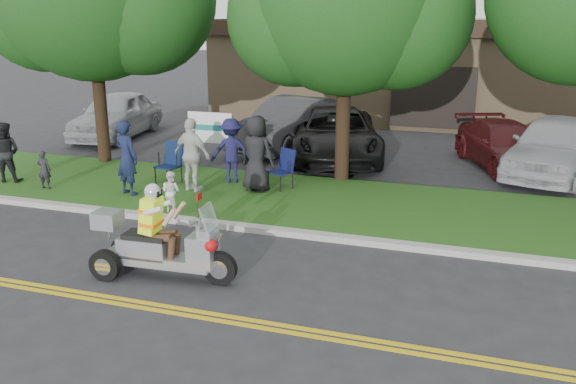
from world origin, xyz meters
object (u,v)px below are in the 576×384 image
(lawn_chair_a, at_px, (284,166))
(parked_car_far_right, at_px, (554,146))
(parked_car_right, at_px, (505,146))
(trike_scooter, at_px, (158,246))
(lawn_chair_b, at_px, (171,160))
(spectator_adult_right, at_px, (192,155))
(spectator_adult_left, at_px, (127,157))
(parked_car_left, at_px, (292,124))
(parked_car_far_left, at_px, (116,115))
(spectator_adult_mid, at_px, (5,152))
(parked_car_mid, at_px, (336,134))

(lawn_chair_a, bearing_deg, parked_car_far_right, 59.24)
(parked_car_right, relative_size, parked_car_far_right, 0.93)
(trike_scooter, height_order, parked_car_right, trike_scooter)
(lawn_chair_a, height_order, lawn_chair_b, lawn_chair_b)
(spectator_adult_right, bearing_deg, spectator_adult_left, 43.52)
(spectator_adult_left, bearing_deg, parked_car_far_right, -131.96)
(trike_scooter, bearing_deg, parked_car_left, 92.58)
(spectator_adult_left, xyz_separation_m, parked_car_far_left, (-4.51, 6.36, -0.19))
(parked_car_right, height_order, parked_car_far_right, parked_car_far_right)
(spectator_adult_mid, distance_m, parked_car_mid, 9.04)
(spectator_adult_left, height_order, spectator_adult_right, spectator_adult_left)
(lawn_chair_b, xyz_separation_m, parked_car_far_left, (-5.00, 5.17, 0.11))
(lawn_chair_b, xyz_separation_m, spectator_adult_right, (0.84, -0.46, 0.30))
(spectator_adult_mid, relative_size, parked_car_left, 0.31)
(trike_scooter, distance_m, parked_car_far_right, 11.40)
(lawn_chair_a, relative_size, parked_car_left, 0.20)
(parked_car_left, relative_size, parked_car_mid, 0.91)
(trike_scooter, bearing_deg, spectator_adult_mid, 146.62)
(parked_car_far_left, bearing_deg, lawn_chair_a, -38.86)
(parked_car_right, bearing_deg, parked_car_left, 152.60)
(lawn_chair_a, xyz_separation_m, lawn_chair_b, (-2.82, -0.47, 0.05))
(parked_car_far_left, xyz_separation_m, parked_car_right, (12.96, -0.45, -0.16))
(spectator_adult_left, height_order, parked_car_mid, spectator_adult_left)
(lawn_chair_b, relative_size, parked_car_far_left, 0.22)
(lawn_chair_a, bearing_deg, spectator_adult_right, -126.24)
(lawn_chair_a, distance_m, parked_car_right, 6.67)
(trike_scooter, height_order, spectator_adult_mid, spectator_adult_mid)
(spectator_adult_left, bearing_deg, lawn_chair_b, -93.47)
(lawn_chair_b, distance_m, parked_car_mid, 5.35)
(lawn_chair_b, bearing_deg, parked_car_left, 86.18)
(lawn_chair_a, xyz_separation_m, parked_car_mid, (0.33, 3.85, 0.11))
(parked_car_far_left, distance_m, parked_car_far_right, 14.21)
(spectator_adult_right, distance_m, parked_car_left, 5.78)
(lawn_chair_a, bearing_deg, spectator_adult_left, -124.72)
(lawn_chair_a, bearing_deg, trike_scooter, -64.93)
(spectator_adult_left, distance_m, spectator_adult_mid, 3.55)
(trike_scooter, xyz_separation_m, spectator_adult_left, (-2.98, 3.78, 0.43))
(spectator_adult_mid, distance_m, parked_car_left, 8.48)
(lawn_chair_b, relative_size, parked_car_far_right, 0.22)
(spectator_adult_mid, bearing_deg, parked_car_mid, -158.31)
(parked_car_right, bearing_deg, spectator_adult_left, -167.46)
(parked_car_far_right, bearing_deg, parked_car_mid, -164.40)
(trike_scooter, height_order, parked_car_far_left, trike_scooter)
(trike_scooter, xyz_separation_m, parked_car_far_right, (6.69, 9.23, 0.25))
(spectator_adult_mid, bearing_deg, lawn_chair_b, -179.55)
(lawn_chair_a, distance_m, spectator_adult_right, 2.22)
(spectator_adult_left, height_order, parked_car_right, spectator_adult_left)
(lawn_chair_a, bearing_deg, parked_car_mid, 113.66)
(parked_car_right, bearing_deg, parked_car_mid, 162.20)
(trike_scooter, relative_size, parked_car_left, 0.50)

